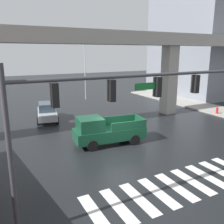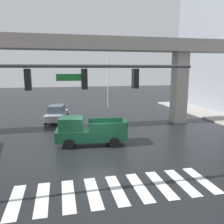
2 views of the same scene
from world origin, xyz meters
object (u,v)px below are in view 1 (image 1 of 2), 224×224
at_px(traffic_signal_mast, 108,101).
at_px(fire_hydrant, 217,111).
at_px(flagpole, 85,60).
at_px(sedan_silver, 47,112).
at_px(pickup_truck, 106,131).

bearing_deg(traffic_signal_mast, fire_hydrant, 26.98).
distance_m(fire_hydrant, flagpole, 17.95).
relative_size(sedan_silver, fire_hydrant, 5.36).
bearing_deg(flagpole, fire_hydrant, -58.13).
relative_size(pickup_truck, traffic_signal_mast, 0.48).
height_order(pickup_truck, traffic_signal_mast, traffic_signal_mast).
bearing_deg(pickup_truck, flagpole, 72.80).
height_order(traffic_signal_mast, flagpole, flagpole).
xyz_separation_m(sedan_silver, fire_hydrant, (16.51, -6.35, -0.42)).
distance_m(pickup_truck, traffic_signal_mast, 8.37).
distance_m(pickup_truck, fire_hydrant, 14.43).
distance_m(pickup_truck, sedan_silver, 8.74).
height_order(traffic_signal_mast, fire_hydrant, traffic_signal_mast).
bearing_deg(fire_hydrant, flagpole, 121.87).
xyz_separation_m(sedan_silver, traffic_signal_mast, (-0.95, -15.24, 3.83)).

